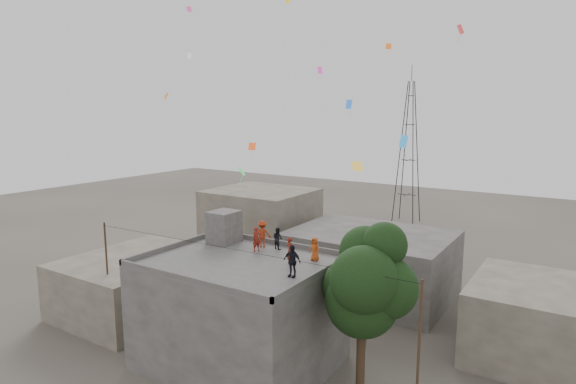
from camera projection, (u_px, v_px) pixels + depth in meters
name	position (u px, v px, depth m)	size (l,w,h in m)	color
ground	(240.00, 363.00, 27.58)	(140.00, 140.00, 0.00)	#3F3B34
main_building	(240.00, 313.00, 27.07)	(10.00, 8.00, 6.10)	#464442
parapet	(239.00, 259.00, 26.54)	(10.00, 8.00, 0.30)	#464442
stair_head_box	(224.00, 227.00, 30.26)	(1.60, 1.80, 2.00)	#464442
neighbor_west	(137.00, 283.00, 34.75)	(8.00, 10.00, 4.00)	#5A5247
neighbor_north	(371.00, 263.00, 37.74)	(12.00, 9.00, 5.00)	#464442
neighbor_northwest	(261.00, 226.00, 45.60)	(9.00, 8.00, 7.00)	#5A5247
neighbor_east	(535.00, 321.00, 28.09)	(7.00, 8.00, 4.40)	#5A5247
tree	(367.00, 283.00, 23.15)	(4.90, 4.60, 9.10)	black
utility_line	(232.00, 310.00, 25.64)	(20.12, 0.62, 7.40)	black
transmission_tower	(409.00, 153.00, 61.44)	(2.97, 2.97, 20.01)	black
person_red_adult	(290.00, 251.00, 25.89)	(0.55, 0.36, 1.51)	maroon
person_orange_child	(315.00, 249.00, 26.59)	(0.64, 0.42, 1.31)	#BD4815
person_dark_child	(278.00, 238.00, 28.82)	(0.64, 0.50, 1.32)	black
person_dark_adult	(292.00, 261.00, 23.93)	(0.96, 0.40, 1.65)	black
person_orange_adult	(262.00, 234.00, 29.24)	(1.06, 0.61, 1.64)	#9C2F11
person_red_child	(257.00, 239.00, 28.32)	(0.54, 0.35, 1.47)	maroon
kites	(311.00, 91.00, 29.22)	(21.37, 18.65, 12.22)	#F04F19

